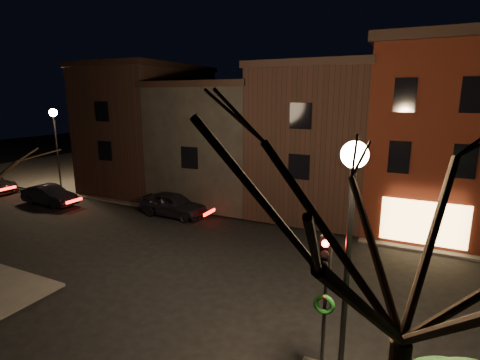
% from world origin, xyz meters
% --- Properties ---
extents(ground, '(120.00, 120.00, 0.00)m').
position_xyz_m(ground, '(0.00, 0.00, 0.00)').
color(ground, black).
rests_on(ground, ground).
extents(sidewalk_far_left, '(30.00, 30.00, 0.12)m').
position_xyz_m(sidewalk_far_left, '(-20.00, 20.00, 0.06)').
color(sidewalk_far_left, '#2D2B28').
rests_on(sidewalk_far_left, ground).
extents(corner_building, '(6.50, 8.50, 10.50)m').
position_xyz_m(corner_building, '(8.00, 9.47, 5.40)').
color(corner_building, '#4D180D').
rests_on(corner_building, ground).
extents(row_building_a, '(7.30, 10.30, 9.40)m').
position_xyz_m(row_building_a, '(1.50, 10.50, 4.83)').
color(row_building_a, black).
rests_on(row_building_a, ground).
extents(row_building_b, '(7.80, 10.30, 8.40)m').
position_xyz_m(row_building_b, '(-5.75, 10.50, 4.33)').
color(row_building_b, black).
rests_on(row_building_b, ground).
extents(row_building_c, '(7.30, 10.30, 9.90)m').
position_xyz_m(row_building_c, '(-13.00, 10.50, 5.08)').
color(row_building_c, black).
rests_on(row_building_c, ground).
extents(street_lamp_near, '(0.60, 0.60, 6.48)m').
position_xyz_m(street_lamp_near, '(6.20, -6.00, 5.18)').
color(street_lamp_near, black).
rests_on(street_lamp_near, sidewalk_near_right).
extents(street_lamp_far, '(0.60, 0.60, 6.48)m').
position_xyz_m(street_lamp_far, '(-19.00, 6.20, 5.18)').
color(street_lamp_far, black).
rests_on(street_lamp_far, sidewalk_far_left).
extents(traffic_signal, '(0.58, 0.38, 4.05)m').
position_xyz_m(traffic_signal, '(5.60, -5.51, 2.81)').
color(traffic_signal, black).
rests_on(traffic_signal, sidewalk_near_right).
extents(bare_tree_right, '(6.40, 6.40, 8.50)m').
position_xyz_m(bare_tree_right, '(7.50, -8.50, 6.15)').
color(bare_tree_right, black).
rests_on(bare_tree_right, sidewalk_near_right).
extents(parked_car_a, '(4.61, 1.97, 1.55)m').
position_xyz_m(parked_car_a, '(-6.50, 4.50, 0.78)').
color(parked_car_a, black).
rests_on(parked_car_a, ground).
extents(parked_car_b, '(4.30, 1.54, 1.41)m').
position_xyz_m(parked_car_b, '(-15.90, 2.76, 0.70)').
color(parked_car_b, black).
rests_on(parked_car_b, ground).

